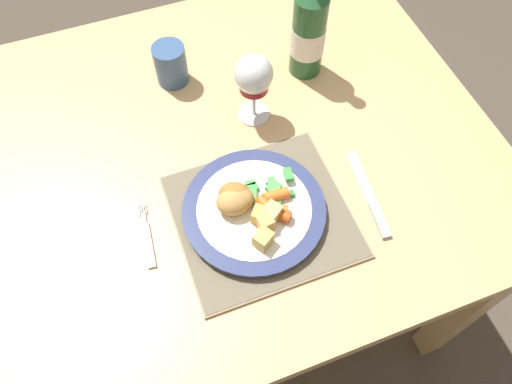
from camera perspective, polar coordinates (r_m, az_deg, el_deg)
name	(u,v)px	position (r m, az deg, el deg)	size (l,w,h in m)	color
ground_plane	(230,284)	(1.64, -3.05, -10.44)	(6.00, 6.00, 0.00)	#4C4238
dining_table	(216,178)	(1.06, -4.62, 1.66)	(1.10, 0.88, 0.74)	tan
placemat	(262,216)	(0.89, 0.68, -2.75)	(0.31, 0.28, 0.01)	gray
dinner_plate	(254,210)	(0.88, -0.22, -2.11)	(0.25, 0.25, 0.02)	white
breaded_croquettes	(236,199)	(0.86, -2.35, -0.75)	(0.08, 0.08, 0.04)	tan
green_beans_pile	(269,188)	(0.89, 1.46, 0.41)	(0.10, 0.07, 0.02)	green
glazed_carrots	(274,207)	(0.86, 2.05, -1.68)	(0.06, 0.07, 0.02)	#CC5119
fork	(148,240)	(0.89, -12.29, -5.35)	(0.03, 0.13, 0.01)	silver
table_knife	(371,201)	(0.93, 13.06, -1.00)	(0.04, 0.19, 0.01)	silver
wine_glass	(254,77)	(0.95, -0.26, 12.97)	(0.07, 0.07, 0.15)	silver
bottle	(309,30)	(1.05, 6.05, 17.94)	(0.07, 0.07, 0.29)	#23562D
roast_potatoes	(265,222)	(0.84, 1.09, -3.49)	(0.07, 0.08, 0.03)	gold
drinking_cup	(171,64)	(1.07, -9.74, 14.27)	(0.07, 0.07, 0.09)	#385684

